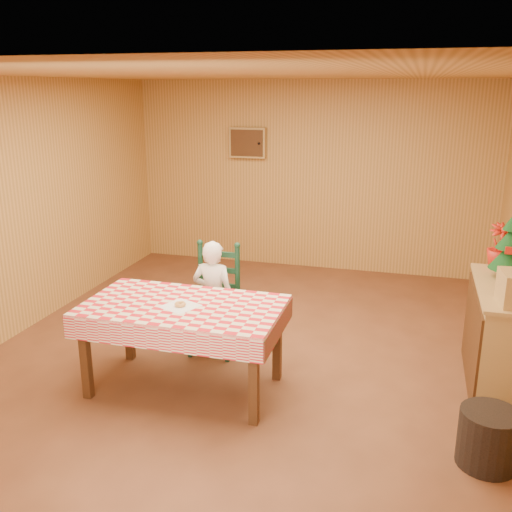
{
  "coord_description": "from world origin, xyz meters",
  "views": [
    {
      "loc": [
        1.42,
        -4.81,
        2.49
      ],
      "look_at": [
        0.0,
        0.2,
        0.95
      ],
      "focal_mm": 40.0,
      "sensor_mm": 36.0,
      "label": 1
    }
  ],
  "objects_px": {
    "shelf_unit": "(503,339)",
    "storage_bin": "(488,438)",
    "ladder_chair": "(216,301)",
    "christmas_tree": "(512,246)",
    "dining_table": "(183,313)",
    "seated_child": "(213,298)"
  },
  "relations": [
    {
      "from": "shelf_unit",
      "to": "dining_table",
      "type": "bearing_deg",
      "value": -164.72
    },
    {
      "from": "ladder_chair",
      "to": "shelf_unit",
      "type": "bearing_deg",
      "value": -1.76
    },
    {
      "from": "shelf_unit",
      "to": "storage_bin",
      "type": "relative_size",
      "value": 3.07
    },
    {
      "from": "dining_table",
      "to": "shelf_unit",
      "type": "bearing_deg",
      "value": 15.28
    },
    {
      "from": "ladder_chair",
      "to": "christmas_tree",
      "type": "relative_size",
      "value": 1.74
    },
    {
      "from": "shelf_unit",
      "to": "christmas_tree",
      "type": "distance_m",
      "value": 0.79
    },
    {
      "from": "seated_child",
      "to": "shelf_unit",
      "type": "bearing_deg",
      "value": 179.5
    },
    {
      "from": "seated_child",
      "to": "storage_bin",
      "type": "xyz_separation_m",
      "value": [
        2.39,
        -1.14,
        -0.36
      ]
    },
    {
      "from": "ladder_chair",
      "to": "seated_child",
      "type": "height_order",
      "value": "seated_child"
    },
    {
      "from": "shelf_unit",
      "to": "storage_bin",
      "type": "distance_m",
      "value": 1.16
    },
    {
      "from": "dining_table",
      "to": "seated_child",
      "type": "relative_size",
      "value": 1.47
    },
    {
      "from": "ladder_chair",
      "to": "christmas_tree",
      "type": "xyz_separation_m",
      "value": [
        2.6,
        0.17,
        0.71
      ]
    },
    {
      "from": "christmas_tree",
      "to": "storage_bin",
      "type": "bearing_deg",
      "value": -98.66
    },
    {
      "from": "dining_table",
      "to": "ladder_chair",
      "type": "xyz_separation_m",
      "value": [
        -0.0,
        0.79,
        -0.18
      ]
    },
    {
      "from": "seated_child",
      "to": "christmas_tree",
      "type": "xyz_separation_m",
      "value": [
        2.6,
        0.23,
        0.65
      ]
    },
    {
      "from": "seated_child",
      "to": "storage_bin",
      "type": "relative_size",
      "value": 2.79
    },
    {
      "from": "ladder_chair",
      "to": "storage_bin",
      "type": "xyz_separation_m",
      "value": [
        2.39,
        -1.19,
        -0.3
      ]
    },
    {
      "from": "dining_table",
      "to": "ladder_chair",
      "type": "height_order",
      "value": "ladder_chair"
    },
    {
      "from": "dining_table",
      "to": "storage_bin",
      "type": "distance_m",
      "value": 2.47
    },
    {
      "from": "ladder_chair",
      "to": "christmas_tree",
      "type": "distance_m",
      "value": 2.7
    },
    {
      "from": "christmas_tree",
      "to": "storage_bin",
      "type": "xyz_separation_m",
      "value": [
        -0.21,
        -1.36,
        -1.01
      ]
    },
    {
      "from": "dining_table",
      "to": "storage_bin",
      "type": "height_order",
      "value": "dining_table"
    }
  ]
}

